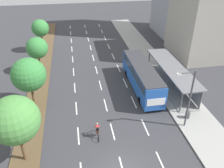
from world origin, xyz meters
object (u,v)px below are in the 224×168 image
object	(u,v)px
bus	(142,75)
median_tree_second	(29,75)
bus_shelter	(173,74)
median_tree_nearest	(15,120)
streetlight	(189,96)
cyclist	(98,131)
trash_bin	(188,115)
median_tree_third	(37,48)
median_tree_fourth	(40,28)

from	to	relation	value
bus	median_tree_second	bearing A→B (deg)	-173.94
bus_shelter	median_tree_nearest	xyz separation A→B (m)	(-17.80, -9.60, 2.67)
bus_shelter	bus	world-z (taller)	bus
bus_shelter	streetlight	distance (m)	8.47
median_tree_nearest	cyclist	bearing A→B (deg)	14.44
bus_shelter	median_tree_nearest	distance (m)	20.40
streetlight	trash_bin	size ratio (longest dim) A/B	7.65
median_tree_second	cyclist	bearing A→B (deg)	-44.59
median_tree_third	streetlight	xyz separation A→B (m)	(15.73, -15.16, -0.10)
bus	median_tree_nearest	distance (m)	16.91
median_tree_nearest	trash_bin	size ratio (longest dim) A/B	7.56
bus_shelter	median_tree_third	size ratio (longest dim) A/B	2.27
cyclist	median_tree_second	xyz separation A→B (m)	(-6.78, 6.68, 3.34)
cyclist	median_tree_second	bearing A→B (deg)	135.41
median_tree_second	median_tree_fourth	bearing A→B (deg)	90.60
cyclist	streetlight	distance (m)	9.53
median_tree_nearest	streetlight	distance (m)	15.79
bus_shelter	bus	size ratio (longest dim) A/B	1.09
bus	median_tree_second	xyz separation A→B (m)	(-13.62, -1.45, 2.06)
median_tree_fourth	trash_bin	world-z (taller)	median_tree_fourth
bus_shelter	median_tree_third	bearing A→B (deg)	158.02
bus	median_tree_second	size ratio (longest dim) A/B	1.90
median_tree_second	trash_bin	size ratio (longest dim) A/B	7.00
streetlight	trash_bin	xyz separation A→B (m)	(1.03, 1.12, -3.31)
bus	median_tree_second	world-z (taller)	median_tree_second
trash_bin	median_tree_second	bearing A→B (deg)	161.49
cyclist	bus	bearing A→B (deg)	49.91
cyclist	median_tree_third	xyz separation A→B (m)	(-6.72, 15.08, 3.20)
bus_shelter	median_tree_third	distance (m)	19.36
cyclist	median_tree_third	bearing A→B (deg)	114.03
streetlight	trash_bin	distance (m)	3.65
median_tree_nearest	median_tree_fourth	distance (m)	25.20
trash_bin	bus_shelter	bearing A→B (deg)	81.01
bus_shelter	bus	distance (m)	4.29
bus	streetlight	bearing A→B (deg)	-75.19
bus_shelter	median_tree_second	xyz separation A→B (m)	(-17.90, -1.20, 2.27)
median_tree_second	median_tree_nearest	bearing A→B (deg)	-89.34
bus	median_tree_fourth	bearing A→B (deg)	131.93
median_tree_fourth	median_tree_nearest	bearing A→B (deg)	-89.38
bus_shelter	trash_bin	bearing A→B (deg)	-98.99
bus	cyclist	bearing A→B (deg)	-130.09
median_tree_second	median_tree_third	xyz separation A→B (m)	(0.05, 8.40, -0.14)
trash_bin	streetlight	bearing A→B (deg)	-132.55
bus	median_tree_third	size ratio (longest dim) A/B	2.08
median_tree_nearest	median_tree_second	world-z (taller)	median_tree_nearest
median_tree_nearest	bus_shelter	bearing A→B (deg)	28.33
median_tree_second	median_tree_fourth	size ratio (longest dim) A/B	1.04
cyclist	median_tree_second	world-z (taller)	median_tree_second
bus_shelter	median_tree_nearest	world-z (taller)	median_tree_nearest
median_tree_nearest	streetlight	bearing A→B (deg)	5.99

